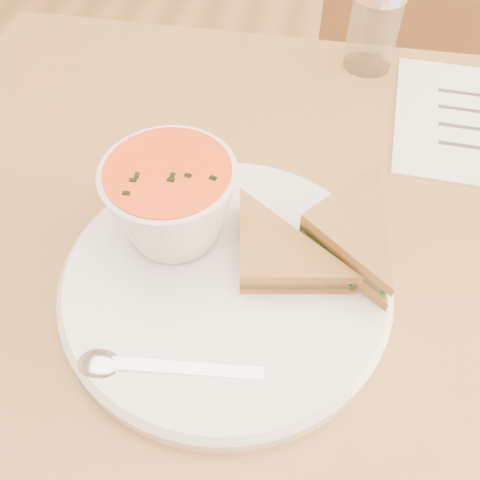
% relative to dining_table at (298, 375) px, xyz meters
% --- Properties ---
extents(floor, '(5.00, 6.00, 0.01)m').
position_rel_dining_table_xyz_m(floor, '(0.00, 0.00, -0.38)').
color(floor, olive).
rests_on(floor, ground).
extents(dining_table, '(1.00, 0.70, 0.75)m').
position_rel_dining_table_xyz_m(dining_table, '(0.00, 0.00, 0.00)').
color(dining_table, brown).
rests_on(dining_table, floor).
extents(chair_far, '(0.47, 0.47, 0.88)m').
position_rel_dining_table_xyz_m(chair_far, '(0.11, 0.65, 0.07)').
color(chair_far, brown).
rests_on(chair_far, floor).
extents(plate, '(0.34, 0.34, 0.02)m').
position_rel_dining_table_xyz_m(plate, '(-0.09, -0.10, 0.38)').
color(plate, white).
rests_on(plate, dining_table).
extents(soup_bowl, '(0.15, 0.15, 0.09)m').
position_rel_dining_table_xyz_m(soup_bowl, '(-0.15, -0.05, 0.43)').
color(soup_bowl, white).
rests_on(soup_bowl, plate).
extents(sandwich_half_a, '(0.12, 0.12, 0.03)m').
position_rel_dining_table_xyz_m(sandwich_half_a, '(-0.07, -0.12, 0.41)').
color(sandwich_half_a, '#BB8D42').
rests_on(sandwich_half_a, plate).
extents(sandwich_half_b, '(0.15, 0.15, 0.03)m').
position_rel_dining_table_xyz_m(sandwich_half_b, '(-0.03, -0.05, 0.42)').
color(sandwich_half_b, '#BB8D42').
rests_on(sandwich_half_b, plate).
extents(spoon, '(0.19, 0.06, 0.01)m').
position_rel_dining_table_xyz_m(spoon, '(-0.12, -0.20, 0.40)').
color(spoon, silver).
rests_on(spoon, plate).
extents(condiment_shaker, '(0.08, 0.08, 0.12)m').
position_rel_dining_table_xyz_m(condiment_shaker, '(0.03, 0.30, 0.44)').
color(condiment_shaker, silver).
rests_on(condiment_shaker, dining_table).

